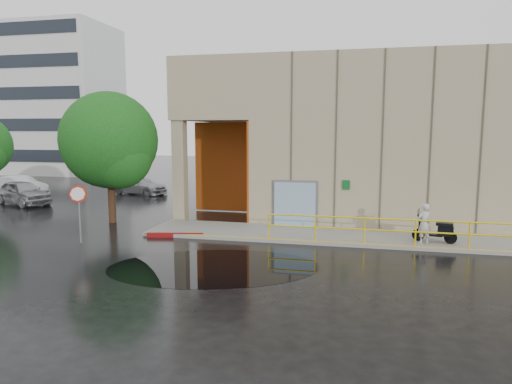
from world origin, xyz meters
TOP-DOWN VIEW (x-y plane):
  - ground at (0.00, 0.00)m, footprint 120.00×120.00m
  - sidewalk at (4.00, 4.50)m, footprint 20.00×3.00m
  - building at (5.10, 10.98)m, footprint 20.00×10.17m
  - guardrail at (4.25, 3.15)m, footprint 9.56×0.06m
  - distant_building at (-28.00, 27.98)m, footprint 12.00×8.08m
  - person at (5.56, 3.65)m, footprint 0.69×0.62m
  - scooter at (6.02, 3.96)m, footprint 1.71×0.90m
  - stop_sign at (-7.91, 1.34)m, footprint 0.59×0.47m
  - red_curb at (-4.54, 3.10)m, footprint 2.39×0.64m
  - puddle at (-1.63, -0.62)m, footprint 7.97×6.06m
  - car_a at (-17.00, 9.11)m, footprint 4.67×3.27m
  - car_b at (-19.77, 12.22)m, footprint 4.43×2.36m
  - car_c at (-12.16, 14.89)m, footprint 4.55×2.60m
  - tree_near at (-8.64, 5.30)m, footprint 4.66×4.66m

SIDE VIEW (x-z plane):
  - ground at x=0.00m, z-range 0.00..0.00m
  - puddle at x=-1.63m, z-range 0.00..0.01m
  - sidewalk at x=4.00m, z-range 0.00..0.15m
  - red_curb at x=-4.54m, z-range 0.00..0.18m
  - car_c at x=-12.16m, z-range 0.00..1.24m
  - guardrail at x=4.25m, z-range 0.16..1.19m
  - car_b at x=-19.77m, z-range 0.00..1.39m
  - car_a at x=-17.00m, z-range 0.00..1.48m
  - scooter at x=6.02m, z-range 0.25..1.54m
  - person at x=5.56m, z-range 0.15..1.73m
  - stop_sign at x=-7.91m, z-range 0.56..2.92m
  - tree_near at x=-8.64m, z-range 0.67..7.05m
  - building at x=5.10m, z-range 0.21..8.21m
  - distant_building at x=-28.00m, z-range 0.00..15.00m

